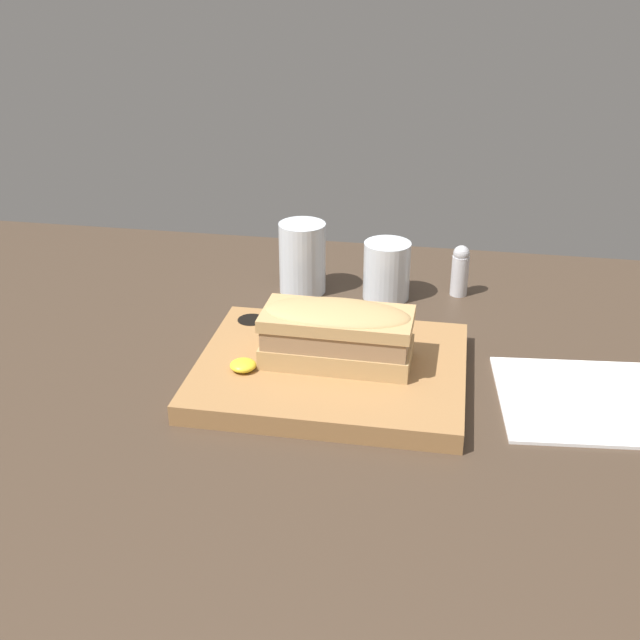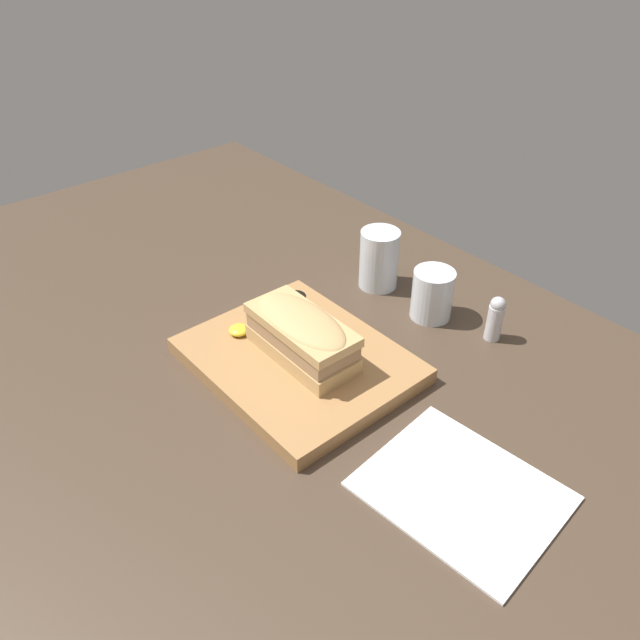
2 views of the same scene
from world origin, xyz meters
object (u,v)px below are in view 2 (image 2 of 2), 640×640
serving_board (298,360)px  napkin (461,491)px  sandwich (302,334)px  water_glass (379,263)px  wine_glass (432,297)px  salt_shaker (495,318)px

serving_board → napkin: (30.22, 0.10, -1.00)cm
sandwich → water_glass: water_glass is taller
wine_glass → salt_shaker: wine_glass is taller
sandwich → napkin: bearing=-0.3°
wine_glass → napkin: bearing=-42.8°
sandwich → wine_glass: size_ratio=2.09×
sandwich → napkin: sandwich is taller
sandwich → wine_glass: bearing=82.1°
serving_board → water_glass: size_ratio=3.00×
water_glass → salt_shaker: bearing=6.6°
sandwich → salt_shaker: sandwich is taller
water_glass → salt_shaker: water_glass is taller
serving_board → napkin: serving_board is taller
water_glass → napkin: size_ratio=0.44×
water_glass → salt_shaker: 22.62cm
sandwich → water_glass: bearing=110.1°
wine_glass → salt_shaker: 10.62cm
wine_glass → napkin: 35.87cm
serving_board → napkin: 30.23cm
salt_shaker → napkin: bearing=-59.5°
sandwich → serving_board: bearing=-161.1°
sandwich → water_glass: (-8.86, 24.26, -1.75)cm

